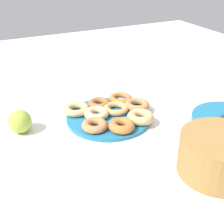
% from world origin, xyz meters
% --- Properties ---
extents(ground_plane, '(2.40, 2.40, 0.00)m').
position_xyz_m(ground_plane, '(0.00, 0.00, 0.00)').
color(ground_plane, white).
extents(donut_plate, '(0.29, 0.29, 0.01)m').
position_xyz_m(donut_plate, '(0.00, 0.00, 0.01)').
color(donut_plate, '#1E6B93').
rests_on(donut_plate, ground_plane).
extents(donut_0, '(0.10, 0.10, 0.03)m').
position_xyz_m(donut_0, '(0.08, 0.06, 0.03)').
color(donut_0, '#B27547').
rests_on(donut_0, donut_plate).
extents(donut_1, '(0.12, 0.12, 0.03)m').
position_xyz_m(donut_1, '(0.00, 0.10, 0.03)').
color(donut_1, '#AD6B33').
rests_on(donut_1, donut_plate).
extents(donut_2, '(0.10, 0.10, 0.02)m').
position_xyz_m(donut_2, '(-0.04, -0.02, 0.02)').
color(donut_2, tan).
rests_on(donut_2, donut_plate).
extents(donut_3, '(0.12, 0.12, 0.03)m').
position_xyz_m(donut_3, '(0.09, -0.07, 0.03)').
color(donut_3, tan).
rests_on(donut_3, donut_plate).
extents(donut_4, '(0.13, 0.13, 0.03)m').
position_xyz_m(donut_4, '(-0.08, 0.08, 0.03)').
color(donut_4, tan).
rests_on(donut_4, donut_plate).
extents(donut_5, '(0.12, 0.12, 0.02)m').
position_xyz_m(donut_5, '(-0.09, -0.08, 0.03)').
color(donut_5, '#AD6B33').
rests_on(donut_5, donut_plate).
extents(donut_6, '(0.11, 0.11, 0.02)m').
position_xyz_m(donut_6, '(0.00, -0.08, 0.03)').
color(donut_6, '#995B2D').
rests_on(donut_6, donut_plate).
extents(donut_7, '(0.10, 0.10, 0.03)m').
position_xyz_m(donut_7, '(0.04, -0.01, 0.03)').
color(donut_7, '#EABC84').
rests_on(donut_7, donut_plate).
extents(donut_8, '(0.13, 0.13, 0.03)m').
position_xyz_m(donut_8, '(-0.12, -0.01, 0.03)').
color(donut_8, '#B27547').
rests_on(donut_8, donut_plate).
extents(basket, '(0.27, 0.27, 0.11)m').
position_xyz_m(basket, '(-0.14, 0.38, 0.05)').
color(basket, olive).
rests_on(basket, ground_plane).
extents(apple, '(0.08, 0.08, 0.08)m').
position_xyz_m(apple, '(0.29, -0.05, 0.04)').
color(apple, '#93AD38').
rests_on(apple, ground_plane).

